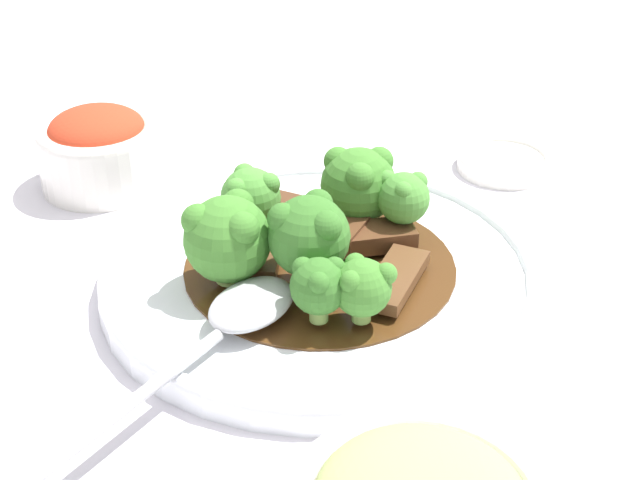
{
  "coord_description": "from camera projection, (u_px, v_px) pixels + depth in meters",
  "views": [
    {
      "loc": [
        -0.24,
        -0.41,
        0.32
      ],
      "look_at": [
        0.0,
        0.0,
        0.03
      ],
      "focal_mm": 50.0,
      "sensor_mm": 36.0,
      "label": 1
    }
  ],
  "objects": [
    {
      "name": "broccoli_floret_1",
      "position": [
        227.0,
        237.0,
        0.53
      ],
      "size": [
        0.05,
        0.05,
        0.06
      ],
      "color": "#7FA84C",
      "rests_on": "main_plate"
    },
    {
      "name": "main_plate",
      "position": [
        320.0,
        272.0,
        0.57
      ],
      "size": [
        0.28,
        0.28,
        0.02
      ],
      "color": "white",
      "rests_on": "ground_plane"
    },
    {
      "name": "serving_spoon",
      "position": [
        227.0,
        324.0,
        0.49
      ],
      "size": [
        0.21,
        0.12,
        0.01
      ],
      "color": "#B7B7BC",
      "rests_on": "main_plate"
    },
    {
      "name": "broccoli_floret_5",
      "position": [
        251.0,
        196.0,
        0.58
      ],
      "size": [
        0.04,
        0.04,
        0.05
      ],
      "color": "#8EB756",
      "rests_on": "main_plate"
    },
    {
      "name": "beef_strip_3",
      "position": [
        259.0,
        249.0,
        0.56
      ],
      "size": [
        0.06,
        0.07,
        0.01
      ],
      "color": "brown",
      "rests_on": "main_plate"
    },
    {
      "name": "sauce_dish",
      "position": [
        504.0,
        162.0,
        0.71
      ],
      "size": [
        0.07,
        0.07,
        0.01
      ],
      "color": "white",
      "rests_on": "ground_plane"
    },
    {
      "name": "beef_strip_1",
      "position": [
        371.0,
        241.0,
        0.57
      ],
      "size": [
        0.07,
        0.04,
        0.01
      ],
      "color": "#56331E",
      "rests_on": "main_plate"
    },
    {
      "name": "broccoli_floret_3",
      "position": [
        319.0,
        285.0,
        0.49
      ],
      "size": [
        0.03,
        0.03,
        0.04
      ],
      "color": "#8EB756",
      "rests_on": "main_plate"
    },
    {
      "name": "broccoli_floret_6",
      "position": [
        401.0,
        196.0,
        0.57
      ],
      "size": [
        0.03,
        0.03,
        0.04
      ],
      "color": "#8EB756",
      "rests_on": "main_plate"
    },
    {
      "name": "broccoli_floret_2",
      "position": [
        362.0,
        286.0,
        0.5
      ],
      "size": [
        0.03,
        0.03,
        0.04
      ],
      "color": "#7FA84C",
      "rests_on": "main_plate"
    },
    {
      "name": "beef_strip_2",
      "position": [
        395.0,
        279.0,
        0.54
      ],
      "size": [
        0.07,
        0.06,
        0.01
      ],
      "color": "brown",
      "rests_on": "main_plate"
    },
    {
      "name": "beef_strip_0",
      "position": [
        310.0,
        222.0,
        0.59
      ],
      "size": [
        0.07,
        0.08,
        0.01
      ],
      "color": "#56331E",
      "rests_on": "main_plate"
    },
    {
      "name": "broccoli_floret_0",
      "position": [
        359.0,
        183.0,
        0.59
      ],
      "size": [
        0.05,
        0.05,
        0.05
      ],
      "color": "#8EB756",
      "rests_on": "main_plate"
    },
    {
      "name": "broccoli_floret_4",
      "position": [
        309.0,
        235.0,
        0.52
      ],
      "size": [
        0.05,
        0.05,
        0.06
      ],
      "color": "#7FA84C",
      "rests_on": "main_plate"
    },
    {
      "name": "ground_plane",
      "position": [
        320.0,
        285.0,
        0.57
      ],
      "size": [
        4.0,
        4.0,
        0.0
      ],
      "primitive_type": "plane",
      "color": "silver"
    },
    {
      "name": "side_bowl_kimchi",
      "position": [
        99.0,
        148.0,
        0.67
      ],
      "size": [
        0.09,
        0.09,
        0.06
      ],
      "color": "white",
      "rests_on": "ground_plane"
    }
  ]
}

